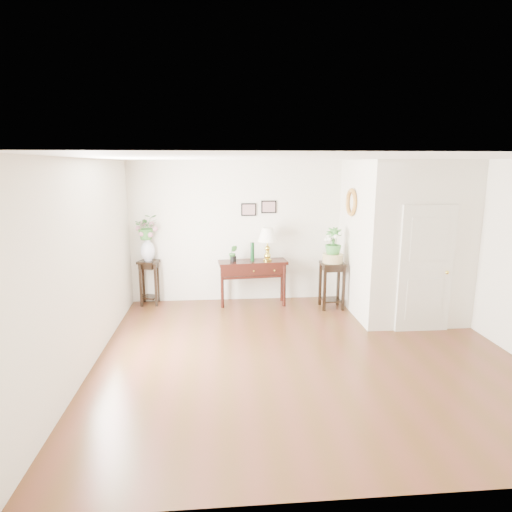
{
  "coord_description": "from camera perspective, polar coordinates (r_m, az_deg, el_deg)",
  "views": [
    {
      "loc": [
        -1.22,
        -5.71,
        2.7
      ],
      "look_at": [
        -0.63,
        1.3,
        1.21
      ],
      "focal_mm": 30.0,
      "sensor_mm": 36.0,
      "label": 1
    }
  ],
  "objects": [
    {
      "name": "porcelain_vase",
      "position": [
        8.55,
        -14.25,
        0.88
      ],
      "size": [
        0.28,
        0.28,
        0.47
      ],
      "primitive_type": null,
      "rotation": [
        0.0,
        0.0,
        -0.04
      ],
      "color": "white",
      "rests_on": "plant_stand_a"
    },
    {
      "name": "plant_stand_a",
      "position": [
        8.7,
        -14.02,
        -3.45
      ],
      "size": [
        0.44,
        0.44,
        0.89
      ],
      "primitive_type": "cube",
      "rotation": [
        0.0,
        0.0,
        -0.33
      ],
      "color": "black",
      "rests_on": "floor"
    },
    {
      "name": "plant_stand_b",
      "position": [
        8.37,
        10.05,
        -3.85
      ],
      "size": [
        0.43,
        0.43,
        0.9
      ],
      "primitive_type": "cube",
      "rotation": [
        0.0,
        0.0,
        0.03
      ],
      "color": "black",
      "rests_on": "floor"
    },
    {
      "name": "floor",
      "position": [
        6.44,
        6.71,
        -12.95
      ],
      "size": [
        6.0,
        5.5,
        0.02
      ],
      "primitive_type": "cube",
      "color": "brown",
      "rests_on": "ground"
    },
    {
      "name": "narcissus",
      "position": [
        8.18,
        10.26,
        1.83
      ],
      "size": [
        0.38,
        0.38,
        0.55
      ],
      "primitive_type": "imported",
      "rotation": [
        0.0,
        0.0,
        -0.26
      ],
      "color": "#3A7F34",
      "rests_on": "ceramic_bowl"
    },
    {
      "name": "door",
      "position": [
        7.47,
        21.69,
        -1.67
      ],
      "size": [
        0.9,
        0.05,
        2.1
      ],
      "primitive_type": "cube",
      "color": "silver",
      "rests_on": "floor"
    },
    {
      "name": "table_lamp",
      "position": [
        8.28,
        1.54,
        1.75
      ],
      "size": [
        0.43,
        0.43,
        0.65
      ],
      "primitive_type": "cube",
      "rotation": [
        0.0,
        0.0,
        0.17
      ],
      "color": "gold",
      "rests_on": "console_table"
    },
    {
      "name": "art_print_right",
      "position": [
        8.54,
        1.72,
        6.56
      ],
      "size": [
        0.3,
        0.02,
        0.25
      ],
      "primitive_type": "cube",
      "color": "black",
      "rests_on": "wall_back"
    },
    {
      "name": "art_print_left",
      "position": [
        8.51,
        -0.98,
        6.21
      ],
      "size": [
        0.3,
        0.02,
        0.25
      ],
      "primitive_type": "cube",
      "color": "black",
      "rests_on": "wall_back"
    },
    {
      "name": "ceramic_bowl",
      "position": [
        8.24,
        10.18,
        -0.32
      ],
      "size": [
        0.5,
        0.5,
        0.17
      ],
      "primitive_type": "cylinder",
      "rotation": [
        0.0,
        0.0,
        0.39
      ],
      "color": "tan",
      "rests_on": "plant_stand_b"
    },
    {
      "name": "wall_ornament",
      "position": [
        8.0,
        12.57,
        7.0
      ],
      "size": [
        0.07,
        0.51,
        0.51
      ],
      "primitive_type": "torus",
      "rotation": [
        0.0,
        1.57,
        0.0
      ],
      "color": "#B79233",
      "rests_on": "partition"
    },
    {
      "name": "lily_arrangement",
      "position": [
        8.48,
        -14.39,
        3.67
      ],
      "size": [
        0.54,
        0.5,
        0.49
      ],
      "primitive_type": "imported",
      "rotation": [
        0.0,
        0.0,
        0.3
      ],
      "color": "#3A7F34",
      "rests_on": "porcelain_vase"
    },
    {
      "name": "wall_left",
      "position": [
        6.12,
        -21.62,
        -1.17
      ],
      "size": [
        0.02,
        5.5,
        2.8
      ],
      "primitive_type": "cube",
      "color": "silver",
      "rests_on": "ground"
    },
    {
      "name": "wall_front",
      "position": [
        3.46,
        16.5,
        -10.66
      ],
      "size": [
        6.0,
        0.02,
        2.8
      ],
      "primitive_type": "cube",
      "color": "silver",
      "rests_on": "ground"
    },
    {
      "name": "wall_back",
      "position": [
        8.65,
        3.33,
        3.28
      ],
      "size": [
        6.0,
        0.02,
        2.8
      ],
      "primitive_type": "cube",
      "color": "silver",
      "rests_on": "ground"
    },
    {
      "name": "ceiling",
      "position": [
        5.84,
        7.39,
        12.83
      ],
      "size": [
        6.0,
        5.5,
        0.02
      ],
      "primitive_type": "cube",
      "color": "white",
      "rests_on": "ground"
    },
    {
      "name": "partition",
      "position": [
        8.29,
        18.84,
        2.29
      ],
      "size": [
        1.8,
        1.95,
        2.8
      ],
      "primitive_type": "cube",
      "color": "silver",
      "rests_on": "floor"
    },
    {
      "name": "potted_plant",
      "position": [
        8.28,
        -3.07,
        0.31
      ],
      "size": [
        0.18,
        0.16,
        0.3
      ],
      "primitive_type": "imported",
      "rotation": [
        0.0,
        0.0,
        -0.15
      ],
      "color": "#3A7F34",
      "rests_on": "console_table"
    },
    {
      "name": "console_table",
      "position": [
        8.43,
        -0.43,
        -3.58
      ],
      "size": [
        1.36,
        0.57,
        0.88
      ],
      "primitive_type": "cube",
      "rotation": [
        0.0,
        0.0,
        0.09
      ],
      "color": "#38130E",
      "rests_on": "floor"
    },
    {
      "name": "green_vase",
      "position": [
        8.29,
        -0.49,
        0.49
      ],
      "size": [
        0.09,
        0.09,
        0.37
      ],
      "primitive_type": "cylinder",
      "rotation": [
        0.0,
        0.0,
        0.3
      ],
      "color": "black",
      "rests_on": "console_table"
    }
  ]
}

